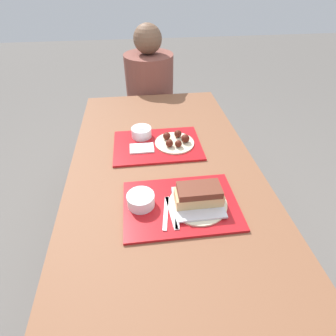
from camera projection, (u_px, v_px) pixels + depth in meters
The scene contains 15 objects.
ground_plane at pixel (167, 266), 1.64m from camera, with size 12.00×12.00×0.00m, color #605B56.
picnic_table at pixel (166, 192), 1.23m from camera, with size 0.90×1.89×0.72m.
picnic_bench_far at pixel (151, 122), 2.30m from camera, with size 0.85×0.28×0.45m.
tray_near at pixel (181, 205), 1.05m from camera, with size 0.46×0.32×0.01m.
tray_far at pixel (157, 145), 1.39m from camera, with size 0.46×0.32×0.01m.
bowl_coleslaw_near at pixel (141, 199), 1.03m from camera, with size 0.11×0.11×0.05m.
brisket_sandwich_plate at pixel (198, 198), 1.03m from camera, with size 0.23×0.23×0.09m.
plastic_fork_near at pixel (171, 212), 1.01m from camera, with size 0.03×0.17×0.00m.
plastic_knife_near at pixel (177, 212), 1.01m from camera, with size 0.04×0.17×0.00m.
plastic_spoon_near at pixel (166, 213), 1.01m from camera, with size 0.04×0.17×0.00m.
condiment_packet at pixel (176, 191), 1.10m from camera, with size 0.04×0.03×0.01m.
bowl_coleslaw_far at pixel (141, 132), 1.43m from camera, with size 0.11×0.11×0.05m.
wings_plate_far at pixel (175, 141), 1.38m from camera, with size 0.21×0.21×0.05m.
napkin_far at pixel (142, 148), 1.35m from camera, with size 0.12×0.09×0.01m.
person_seated_across at pixel (150, 82), 2.08m from camera, with size 0.37×0.37×0.71m.
Camera 1 is at (-0.10, -0.89, 1.50)m, focal length 28.00 mm.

